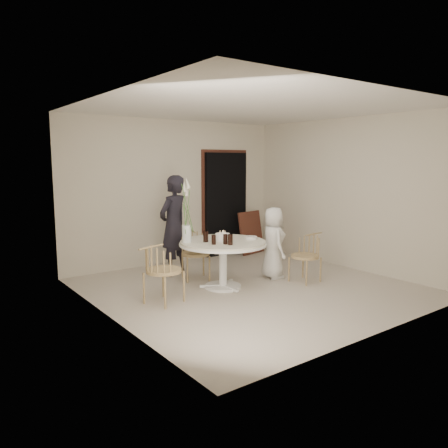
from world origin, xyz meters
TOP-DOWN VIEW (x-y plane):
  - ground at (0.00, 0.00)m, footprint 4.50×4.50m
  - room_shell at (0.00, 0.00)m, footprint 4.50×4.50m
  - doorway at (1.15, 2.19)m, footprint 1.00×0.10m
  - door_trim at (1.15, 2.23)m, footprint 1.12×0.03m
  - table at (-0.35, 0.25)m, footprint 1.33×1.33m
  - picture_frame at (1.64, 1.95)m, footprint 0.69×0.33m
  - chair_far at (-0.38, 1.02)m, footprint 0.53×0.56m
  - chair_right at (1.01, -0.26)m, footprint 0.49×0.46m
  - chair_left at (-1.54, 0.11)m, footprint 0.59×0.56m
  - girl at (-0.55, 1.39)m, footprint 0.73×0.60m
  - boy at (0.67, 0.23)m, footprint 0.54×0.67m
  - birthday_cake at (-0.33, 0.29)m, footprint 0.22×0.22m
  - cola_tumbler_a at (-0.47, 0.03)m, footprint 0.07×0.07m
  - cola_tumbler_b at (-0.45, -0.06)m, footprint 0.08×0.08m
  - cola_tumbler_c at (-0.62, 0.11)m, footprint 0.07×0.07m
  - cola_tumbler_d at (-0.60, 0.34)m, footprint 0.10×0.10m
  - plate_stack at (0.10, 0.12)m, footprint 0.24×0.24m
  - flower_vase at (-0.85, 0.49)m, footprint 0.14×0.14m

SIDE VIEW (x-z plane):
  - ground at x=0.00m, z-range 0.00..0.00m
  - picture_frame at x=1.64m, z-range 0.00..0.89m
  - chair_right at x=1.01m, z-range 0.11..0.89m
  - chair_far at x=-0.38m, z-range 0.12..0.91m
  - chair_left at x=-1.54m, z-range 0.12..0.96m
  - boy at x=0.67m, z-range 0.00..1.18m
  - table at x=-0.35m, z-range 0.25..0.98m
  - plate_stack at x=0.10m, z-range 0.73..0.78m
  - birthday_cake at x=-0.33m, z-range 0.71..0.86m
  - cola_tumbler_c at x=-0.62m, z-range 0.73..0.87m
  - cola_tumbler_a at x=-0.47m, z-range 0.73..0.87m
  - cola_tumbler_b at x=-0.45m, z-range 0.73..0.88m
  - cola_tumbler_d at x=-0.60m, z-range 0.73..0.89m
  - girl at x=-0.55m, z-range 0.00..1.70m
  - doorway at x=1.15m, z-range 0.00..2.10m
  - flower_vase at x=-0.85m, z-range 0.59..1.56m
  - door_trim at x=1.15m, z-range 0.00..2.22m
  - room_shell at x=0.00m, z-range -0.63..3.87m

